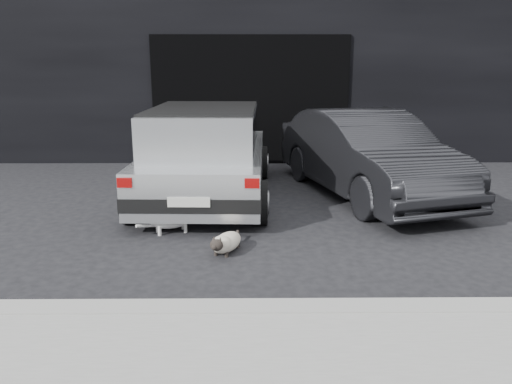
{
  "coord_description": "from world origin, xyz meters",
  "views": [
    {
      "loc": [
        1.01,
        -6.36,
        2.08
      ],
      "look_at": [
        1.07,
        -0.5,
        0.54
      ],
      "focal_mm": 35.0,
      "sensor_mm": 36.0,
      "label": 1
    }
  ],
  "objects_px": {
    "second_car": "(366,154)",
    "cat_white": "(174,218)",
    "silver_hatchback": "(206,149)",
    "cat_siamese": "(225,243)"
  },
  "relations": [
    {
      "from": "second_car",
      "to": "cat_white",
      "type": "bearing_deg",
      "value": -163.59
    },
    {
      "from": "silver_hatchback",
      "to": "cat_white",
      "type": "xyz_separation_m",
      "value": [
        -0.27,
        -1.6,
        -0.59
      ]
    },
    {
      "from": "second_car",
      "to": "silver_hatchback",
      "type": "bearing_deg",
      "value": 167.7
    },
    {
      "from": "silver_hatchback",
      "to": "cat_siamese",
      "type": "relative_size",
      "value": 5.33
    },
    {
      "from": "second_car",
      "to": "cat_white",
      "type": "distance_m",
      "value": 3.32
    },
    {
      "from": "cat_white",
      "to": "second_car",
      "type": "bearing_deg",
      "value": 102.23
    },
    {
      "from": "silver_hatchback",
      "to": "cat_siamese",
      "type": "bearing_deg",
      "value": -78.54
    },
    {
      "from": "silver_hatchback",
      "to": "cat_siamese",
      "type": "distance_m",
      "value": 2.44
    },
    {
      "from": "silver_hatchback",
      "to": "second_car",
      "type": "bearing_deg",
      "value": 5.31
    },
    {
      "from": "second_car",
      "to": "cat_siamese",
      "type": "bearing_deg",
      "value": -146.26
    }
  ]
}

